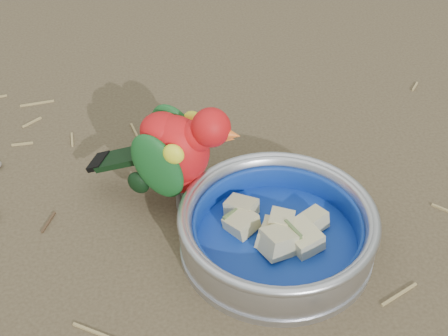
{
  "coord_description": "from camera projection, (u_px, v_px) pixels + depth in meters",
  "views": [
    {
      "loc": [
        -0.09,
        -0.49,
        0.58
      ],
      "look_at": [
        -0.02,
        0.11,
        0.08
      ],
      "focal_mm": 50.0,
      "sensor_mm": 36.0,
      "label": 1
    }
  ],
  "objects": [
    {
      "name": "lory_parrot",
      "position": [
        177.0,
        158.0,
        0.8
      ],
      "size": [
        0.21,
        0.16,
        0.15
      ],
      "primitive_type": null,
      "rotation": [
        0.0,
        0.0,
        -1.97
      ],
      "color": "red",
      "rests_on": "ground"
    },
    {
      "name": "ground",
      "position": [
        251.0,
        275.0,
        0.75
      ],
      "size": [
        60.0,
        60.0,
        0.0
      ],
      "primitive_type": "plane",
      "color": "brown"
    },
    {
      "name": "bowl_wall",
      "position": [
        278.0,
        227.0,
        0.76
      ],
      "size": [
        0.24,
        0.24,
        0.04
      ],
      "primitive_type": null,
      "color": "#B2B2BA",
      "rests_on": "food_bowl"
    },
    {
      "name": "ground_debris",
      "position": [
        268.0,
        257.0,
        0.77
      ],
      "size": [
        0.9,
        0.8,
        0.01
      ],
      "primitive_type": null,
      "color": "#9F8954",
      "rests_on": "ground"
    },
    {
      "name": "food_bowl",
      "position": [
        276.0,
        244.0,
        0.78
      ],
      "size": [
        0.24,
        0.24,
        0.02
      ],
      "primitive_type": "cylinder",
      "color": "#B2B2BA",
      "rests_on": "ground"
    },
    {
      "name": "fruit_wedges",
      "position": [
        277.0,
        231.0,
        0.77
      ],
      "size": [
        0.15,
        0.15,
        0.03
      ],
      "primitive_type": null,
      "color": "#C3BB8A",
      "rests_on": "food_bowl"
    }
  ]
}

